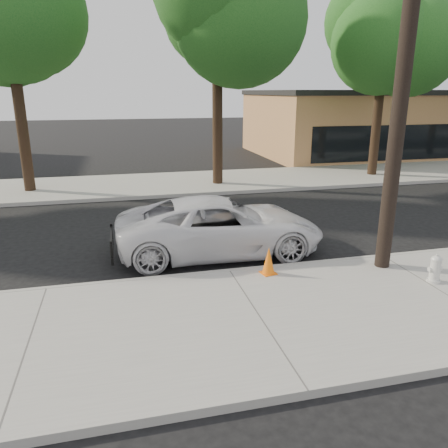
{
  "coord_description": "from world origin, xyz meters",
  "views": [
    {
      "loc": [
        -2.35,
        -11.19,
        4.13
      ],
      "look_at": [
        0.09,
        -1.22,
        1.0
      ],
      "focal_mm": 35.0,
      "sensor_mm": 36.0,
      "label": 1
    }
  ],
  "objects_px": {
    "police_cruiser": "(221,226)",
    "traffic_cone": "(269,261)",
    "utility_pole": "(405,63)",
    "fire_hydrant": "(435,269)"
  },
  "relations": [
    {
      "from": "police_cruiser",
      "to": "traffic_cone",
      "type": "distance_m",
      "value": 2.07
    },
    {
      "from": "utility_pole",
      "to": "fire_hydrant",
      "type": "relative_size",
      "value": 14.99
    },
    {
      "from": "police_cruiser",
      "to": "utility_pole",
      "type": "bearing_deg",
      "value": -119.9
    },
    {
      "from": "utility_pole",
      "to": "police_cruiser",
      "type": "bearing_deg",
      "value": 148.21
    },
    {
      "from": "utility_pole",
      "to": "traffic_cone",
      "type": "xyz_separation_m",
      "value": [
        -2.79,
        0.2,
        -4.24
      ]
    },
    {
      "from": "utility_pole",
      "to": "traffic_cone",
      "type": "height_order",
      "value": "utility_pole"
    },
    {
      "from": "utility_pole",
      "to": "fire_hydrant",
      "type": "bearing_deg",
      "value": -62.63
    },
    {
      "from": "fire_hydrant",
      "to": "traffic_cone",
      "type": "bearing_deg",
      "value": 162.44
    },
    {
      "from": "fire_hydrant",
      "to": "traffic_cone",
      "type": "distance_m",
      "value": 3.59
    },
    {
      "from": "utility_pole",
      "to": "police_cruiser",
      "type": "height_order",
      "value": "utility_pole"
    }
  ]
}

